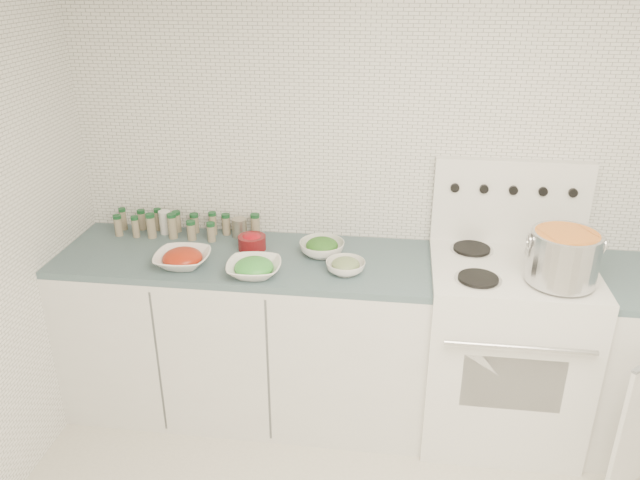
{
  "coord_description": "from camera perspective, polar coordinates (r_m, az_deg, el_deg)",
  "views": [
    {
      "loc": [
        -0.08,
        -1.54,
        2.24
      ],
      "look_at": [
        -0.43,
        1.14,
        1.03
      ],
      "focal_mm": 35.0,
      "sensor_mm": 36.0,
      "label": 1
    }
  ],
  "objects": [
    {
      "name": "counter_left",
      "position": [
        3.34,
        -6.64,
        -8.4
      ],
      "size": [
        1.85,
        0.62,
        0.9
      ],
      "color": "white",
      "rests_on": "ground"
    },
    {
      "name": "bowl_snowpea",
      "position": [
        2.92,
        -6.06,
        -2.54
      ],
      "size": [
        0.27,
        0.27,
        0.09
      ],
      "color": "white",
      "rests_on": "counter_left"
    },
    {
      "name": "stove",
      "position": [
        3.28,
        16.34,
        -9.07
      ],
      "size": [
        0.76,
        0.7,
        1.36
      ],
      "color": "white",
      "rests_on": "ground"
    },
    {
      "name": "bowl_zucchini",
      "position": [
        2.93,
        2.35,
        -2.38
      ],
      "size": [
        0.2,
        0.2,
        0.07
      ],
      "color": "white",
      "rests_on": "counter_left"
    },
    {
      "name": "tin_can",
      "position": [
        3.32,
        -7.37,
        1.11
      ],
      "size": [
        0.1,
        0.1,
        0.1
      ],
      "primitive_type": "cylinder",
      "rotation": [
        0.0,
        0.0,
        -0.42
      ],
      "color": "#9D9685",
      "rests_on": "counter_left"
    },
    {
      "name": "bowl_tomato",
      "position": [
        3.06,
        -12.46,
        -1.64
      ],
      "size": [
        0.27,
        0.27,
        0.09
      ],
      "color": "white",
      "rests_on": "counter_left"
    },
    {
      "name": "room_walls",
      "position": [
        1.68,
        9.6,
        -0.12
      ],
      "size": [
        3.54,
        3.04,
        2.52
      ],
      "color": "white",
      "rests_on": "ground"
    },
    {
      "name": "bowl_pepper",
      "position": [
        3.18,
        -6.24,
        -0.12
      ],
      "size": [
        0.14,
        0.14,
        0.09
      ],
      "color": "maroon",
      "rests_on": "counter_left"
    },
    {
      "name": "spice_cluster",
      "position": [
        3.4,
        -12.75,
        1.4
      ],
      "size": [
        0.78,
        0.15,
        0.14
      ],
      "color": "gray",
      "rests_on": "counter_left"
    },
    {
      "name": "bowl_broccoli",
      "position": [
        3.1,
        0.18,
        -0.66
      ],
      "size": [
        0.27,
        0.27,
        0.09
      ],
      "color": "white",
      "rests_on": "counter_left"
    },
    {
      "name": "stock_pot",
      "position": [
        2.91,
        21.39,
        -1.29
      ],
      "size": [
        0.32,
        0.3,
        0.23
      ],
      "rotation": [
        0.0,
        0.0,
        0.27
      ],
      "color": "silver",
      "rests_on": "stove"
    },
    {
      "name": "salt_canister",
      "position": [
        3.44,
        -13.97,
        1.59
      ],
      "size": [
        0.07,
        0.07,
        0.13
      ],
      "primitive_type": "cylinder",
      "rotation": [
        0.0,
        0.0,
        0.16
      ],
      "color": "white",
      "rests_on": "counter_left"
    }
  ]
}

